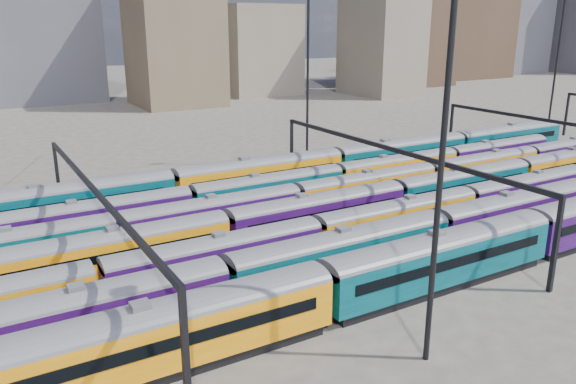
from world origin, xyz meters
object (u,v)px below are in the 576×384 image
rake_0 (534,228)px  rake_2 (218,253)px  mast_2 (443,142)px  rake_1 (515,208)px

rake_0 → rake_2: bearing=159.0°
rake_2 → mast_2: (6.78, -17.00, 11.52)m
rake_2 → mast_2: mast_2 is taller
rake_0 → rake_2: 27.90m
rake_0 → rake_1: 6.32m
rake_1 → rake_2: 30.33m
rake_1 → mast_2: 28.39m
rake_0 → rake_1: bearing=52.3°
rake_0 → rake_1: (3.87, 5.00, -0.19)m
rake_1 → mast_2: (-23.13, -12.00, 11.26)m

